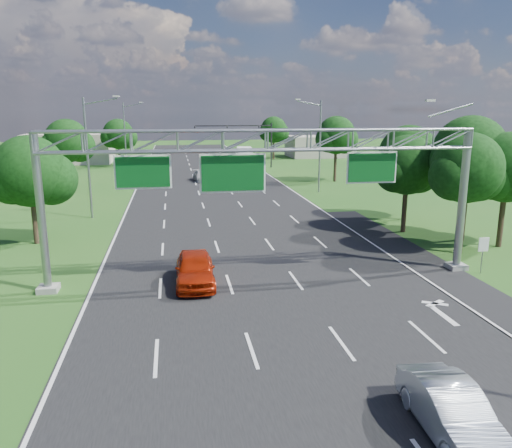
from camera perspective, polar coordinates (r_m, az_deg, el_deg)
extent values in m
plane|color=#1D4E17|center=(44.52, -3.44, 1.22)|extent=(220.00, 220.00, 0.00)
cube|color=black|center=(44.52, -3.44, 1.22)|extent=(18.00, 180.00, 0.02)
cube|color=black|center=(32.35, 18.09, -3.92)|extent=(3.00, 30.00, 0.02)
cube|color=gray|center=(31.28, 21.90, -4.51)|extent=(1.00, 1.00, 0.30)
cylinder|color=gray|center=(30.41, 22.51, 2.44)|extent=(0.44, 0.44, 8.00)
cube|color=gray|center=(27.64, -22.64, -6.83)|extent=(1.00, 1.00, 0.30)
cylinder|color=gray|center=(26.65, -23.35, 1.00)|extent=(0.40, 0.40, 8.00)
cylinder|color=gray|center=(29.37, 21.33, 12.03)|extent=(2.54, 0.12, 0.79)
cube|color=beige|center=(28.79, 19.30, 13.18)|extent=(0.50, 0.22, 0.12)
cube|color=white|center=(25.56, -12.78, 5.82)|extent=(2.80, 0.05, 1.70)
cube|color=#094917|center=(25.50, -12.79, 5.81)|extent=(2.62, 0.05, 1.52)
cube|color=white|center=(25.72, -2.66, 5.83)|extent=(3.40, 0.05, 2.00)
cube|color=#094917|center=(25.66, -2.65, 5.82)|extent=(3.22, 0.05, 1.82)
cube|color=white|center=(27.60, 13.08, 6.31)|extent=(2.80, 0.05, 1.70)
cube|color=#094917|center=(27.55, 13.13, 6.30)|extent=(2.62, 0.05, 1.52)
cylinder|color=gray|center=(30.72, 24.43, -3.39)|extent=(0.06, 0.06, 2.00)
cube|color=white|center=(30.53, 24.58, -2.15)|extent=(0.60, 0.04, 0.80)
cylinder|color=black|center=(80.07, 1.76, 8.98)|extent=(0.24, 0.24, 7.00)
cylinder|color=black|center=(78.97, -2.58, 11.17)|extent=(12.00, 0.18, 0.18)
imported|color=black|center=(78.50, -7.01, 10.67)|extent=(0.18, 0.22, 1.10)
imported|color=black|center=(78.88, -3.31, 10.76)|extent=(0.18, 0.22, 1.10)
imported|color=black|center=(79.57, 0.33, 10.80)|extent=(0.18, 0.22, 1.10)
cylinder|color=gray|center=(44.10, -18.67, 7.03)|extent=(0.20, 0.20, 10.00)
cylinder|color=gray|center=(43.74, -17.40, 13.25)|extent=(2.78, 0.12, 0.60)
cube|color=beige|center=(43.59, -15.70, 13.89)|extent=(0.55, 0.22, 0.12)
cylinder|color=gray|center=(78.77, -14.74, 9.59)|extent=(0.20, 0.20, 10.00)
cylinder|color=gray|center=(78.57, -13.98, 13.06)|extent=(2.78, 0.12, 0.60)
cube|color=beige|center=(78.49, -13.02, 13.40)|extent=(0.55, 0.22, 0.12)
cylinder|color=gray|center=(55.86, 7.31, 8.70)|extent=(0.20, 0.20, 10.00)
cylinder|color=gray|center=(55.36, 6.13, 13.57)|extent=(2.78, 0.12, 0.60)
cube|color=beige|center=(55.03, 4.80, 14.01)|extent=(0.55, 0.22, 0.12)
cylinder|color=#2D2116|center=(34.35, 22.44, -0.08)|extent=(0.36, 0.36, 3.74)
sphere|color=black|center=(33.78, 22.97, 5.93)|extent=(4.40, 4.40, 4.40)
sphere|color=black|center=(34.77, 24.08, 5.09)|extent=(3.30, 3.30, 3.30)
sphere|color=black|center=(33.06, 21.72, 5.14)|extent=(3.08, 3.08, 3.08)
cylinder|color=#2D2116|center=(37.85, 22.68, 1.37)|extent=(0.36, 0.36, 4.18)
sphere|color=black|center=(37.31, 23.23, 7.53)|extent=(5.00, 5.00, 5.00)
sphere|color=black|center=(38.38, 24.41, 6.61)|extent=(3.75, 3.75, 3.75)
sphere|color=black|center=(36.51, 21.91, 6.76)|extent=(3.50, 3.50, 3.50)
cylinder|color=#2D2116|center=(39.05, 16.58, 1.51)|extent=(0.36, 0.36, 3.30)
sphere|color=black|center=(38.55, 16.91, 6.48)|extent=(4.40, 4.40, 4.40)
sphere|color=black|center=(39.46, 18.04, 5.74)|extent=(3.30, 3.30, 3.30)
sphere|color=black|center=(37.90, 15.71, 5.78)|extent=(3.08, 3.08, 3.08)
cylinder|color=#2D2116|center=(37.12, 26.22, 0.30)|extent=(0.36, 0.36, 3.52)
sphere|color=black|center=(36.58, 26.78, 5.81)|extent=(4.60, 4.60, 4.60)
sphere|color=black|center=(35.79, 25.64, 5.05)|extent=(3.22, 3.22, 3.22)
cylinder|color=#2D2116|center=(43.43, 16.68, 2.76)|extent=(0.36, 0.36, 3.52)
sphere|color=black|center=(42.97, 17.00, 7.59)|extent=(4.80, 4.80, 4.80)
sphere|color=black|center=(43.92, 18.13, 6.83)|extent=(3.60, 3.60, 3.60)
sphere|color=black|center=(42.27, 15.82, 6.94)|extent=(3.36, 3.36, 3.36)
cylinder|color=#2D2116|center=(37.37, -23.95, 0.25)|extent=(0.36, 0.36, 3.08)
sphere|color=black|center=(36.83, -24.44, 5.51)|extent=(4.80, 4.80, 4.80)
sphere|color=black|center=(37.00, -22.40, 4.78)|extent=(3.60, 3.60, 3.60)
sphere|color=black|center=(36.89, -26.11, 4.61)|extent=(3.36, 3.36, 3.36)
cylinder|color=#2D2116|center=(59.91, -20.53, 5.26)|extent=(0.36, 0.36, 3.74)
sphere|color=black|center=(59.57, -20.82, 8.87)|extent=(4.80, 4.80, 4.80)
sphere|color=black|center=(59.78, -19.56, 8.40)|extent=(3.60, 3.60, 3.60)
sphere|color=black|center=(59.53, -21.86, 8.32)|extent=(3.36, 3.36, 3.36)
cylinder|color=#2D2116|center=(84.11, -15.34, 7.45)|extent=(0.36, 0.36, 3.30)
sphere|color=black|center=(83.88, -15.49, 9.88)|extent=(4.80, 4.80, 4.80)
sphere|color=black|center=(84.19, -14.62, 9.53)|extent=(3.60, 3.60, 3.60)
sphere|color=black|center=(83.72, -16.24, 9.50)|extent=(3.36, 3.36, 3.36)
cylinder|color=#2D2116|center=(65.08, 9.03, 6.56)|extent=(0.36, 0.36, 3.96)
sphere|color=black|center=(64.78, 9.16, 9.99)|extent=(4.80, 4.80, 4.80)
sphere|color=black|center=(65.57, 10.04, 9.47)|extent=(3.60, 3.60, 3.60)
sphere|color=black|center=(64.18, 8.30, 9.57)|extent=(3.36, 3.36, 3.36)
cylinder|color=#2D2116|center=(93.50, 2.01, 8.47)|extent=(0.36, 0.36, 3.52)
sphere|color=black|center=(93.29, 2.03, 10.73)|extent=(4.80, 4.80, 4.80)
sphere|color=black|center=(93.95, 2.71, 10.37)|extent=(3.60, 3.60, 3.60)
sphere|color=black|center=(92.80, 1.40, 10.42)|extent=(3.36, 3.36, 3.36)
cube|color=#A29688|center=(93.25, -20.46, 8.12)|extent=(14.00, 10.00, 5.00)
cube|color=#A29688|center=(99.78, 7.26, 8.80)|extent=(12.00, 9.00, 4.00)
imported|color=#A82107|center=(26.55, -7.00, -5.08)|extent=(2.14, 5.07, 1.71)
imported|color=silver|center=(15.97, 21.46, -19.31)|extent=(1.78, 4.54, 1.47)
imported|color=#BABABA|center=(65.10, -6.22, 5.48)|extent=(2.33, 4.75, 1.33)
imported|color=black|center=(73.29, -3.31, 6.30)|extent=(2.08, 4.22, 1.15)
imported|color=black|center=(82.49, -11.36, 6.89)|extent=(2.12, 4.21, 1.38)
imported|color=silver|center=(69.74, -3.64, 6.08)|extent=(1.91, 4.56, 1.46)
cube|color=white|center=(81.43, -1.32, 7.70)|extent=(2.86, 6.00, 2.91)
cube|color=silver|center=(77.47, -0.89, 7.04)|extent=(2.42, 2.33, 2.13)
cylinder|color=black|center=(77.57, -1.69, 6.61)|extent=(0.34, 0.97, 0.97)
cylinder|color=black|center=(77.89, -0.12, 6.64)|extent=(0.34, 0.97, 0.97)
cylinder|color=black|center=(83.30, -2.24, 7.04)|extent=(0.34, 0.97, 0.97)
cylinder|color=black|center=(83.60, -0.78, 7.07)|extent=(0.34, 0.97, 0.97)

